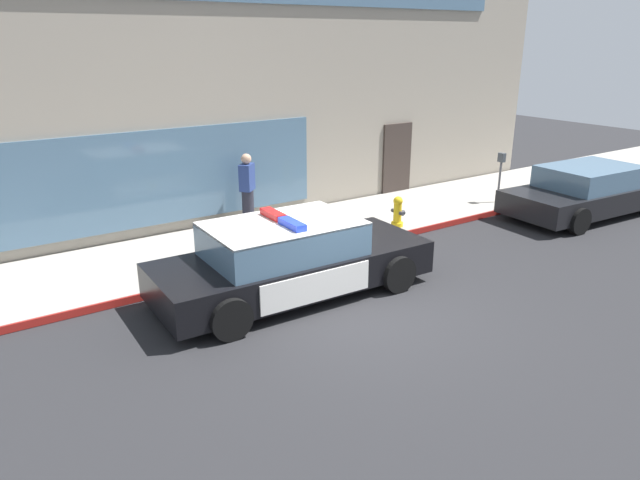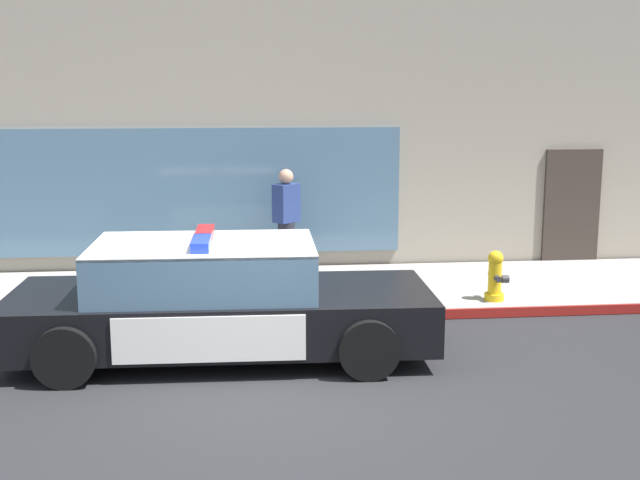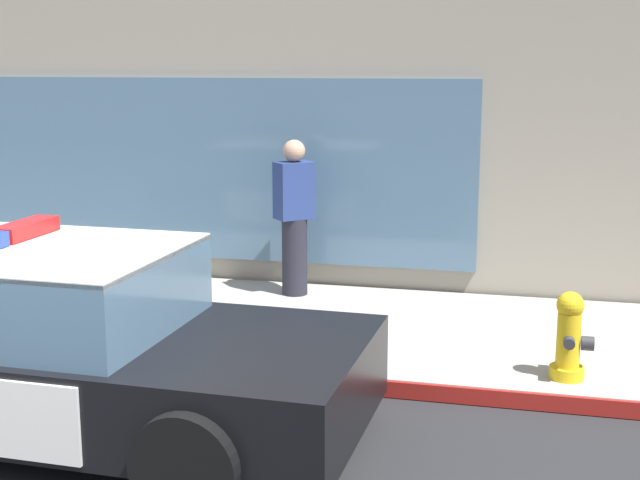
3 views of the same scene
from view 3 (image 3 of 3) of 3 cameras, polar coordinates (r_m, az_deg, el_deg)
sidewalk at (r=9.09m, az=-5.55°, el=-5.31°), size 48.00×2.91×0.15m
curb_red_paint at (r=7.79m, az=-9.14°, el=-8.29°), size 28.80×0.04×0.14m
police_cruiser at (r=6.89m, az=-18.56°, el=-6.10°), size 5.01×2.19×1.49m
fire_hydrant at (r=7.47m, az=15.74°, el=-6.01°), size 0.34×0.39×0.73m
pedestrian_on_sidewalk at (r=9.67m, az=-1.66°, el=1.47°), size 0.47×0.46×1.71m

